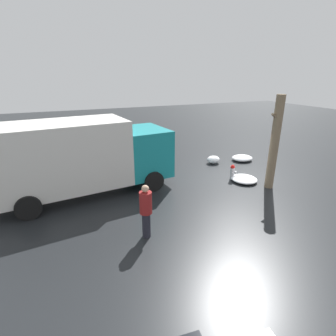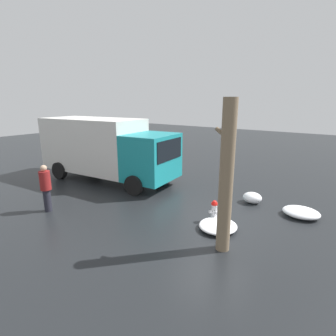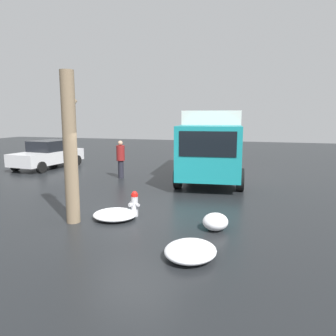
# 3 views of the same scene
# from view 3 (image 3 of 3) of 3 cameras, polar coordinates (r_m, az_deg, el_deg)

# --- Properties ---
(ground_plane) EXTENTS (60.00, 60.00, 0.00)m
(ground_plane) POSITION_cam_3_polar(r_m,az_deg,el_deg) (9.86, -5.79, -8.34)
(ground_plane) COLOR black
(fire_hydrant) EXTENTS (0.34, 0.39, 0.76)m
(fire_hydrant) POSITION_cam_3_polar(r_m,az_deg,el_deg) (9.75, -5.86, -6.16)
(fire_hydrant) COLOR #B7B7BC
(fire_hydrant) RESTS_ON ground_plane
(tree_trunk) EXTENTS (0.57, 0.37, 4.13)m
(tree_trunk) POSITION_cam_3_polar(r_m,az_deg,el_deg) (9.25, -16.66, 3.31)
(tree_trunk) COLOR #7F6B51
(tree_trunk) RESTS_ON ground_plane
(delivery_truck) EXTENTS (7.62, 3.37, 3.16)m
(delivery_truck) POSITION_cam_3_polar(r_m,az_deg,el_deg) (15.83, 7.77, 4.55)
(delivery_truck) COLOR teal
(delivery_truck) RESTS_ON ground_plane
(pedestrian) EXTENTS (0.39, 0.39, 1.79)m
(pedestrian) POSITION_cam_3_polar(r_m,az_deg,el_deg) (15.68, -8.25, 1.77)
(pedestrian) COLOR #23232D
(pedestrian) RESTS_ON ground_plane
(parked_car) EXTENTS (4.49, 2.30, 1.56)m
(parked_car) POSITION_cam_3_polar(r_m,az_deg,el_deg) (19.84, -20.14, 2.28)
(parked_car) COLOR silver
(parked_car) RESTS_ON ground_plane
(snow_pile_by_hydrant) EXTENTS (0.76, 0.66, 0.44)m
(snow_pile_by_hydrant) POSITION_cam_3_polar(r_m,az_deg,el_deg) (8.73, 8.25, -9.23)
(snow_pile_by_hydrant) COLOR white
(snow_pile_by_hydrant) RESTS_ON ground_plane
(snow_pile_curbside) EXTENTS (1.26, 1.09, 0.31)m
(snow_pile_curbside) POSITION_cam_3_polar(r_m,az_deg,el_deg) (7.07, 3.92, -14.18)
(snow_pile_curbside) COLOR white
(snow_pile_curbside) RESTS_ON ground_plane
(snow_pile_by_tree) EXTENTS (1.21, 1.26, 0.25)m
(snow_pile_by_tree) POSITION_cam_3_polar(r_m,az_deg,el_deg) (9.67, -9.21, -8.00)
(snow_pile_by_tree) COLOR white
(snow_pile_by_tree) RESTS_ON ground_plane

